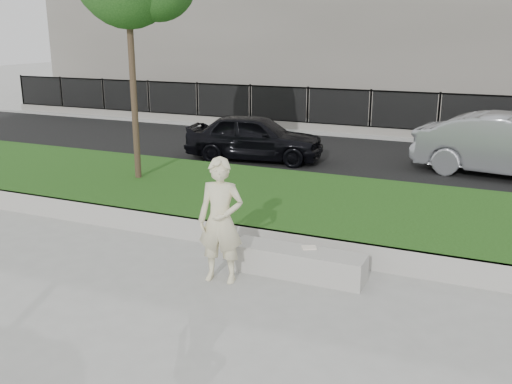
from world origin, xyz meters
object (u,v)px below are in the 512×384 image
at_px(man, 221,221).
at_px(car_dark, 255,137).
at_px(book, 309,248).
at_px(stone_bench, 298,263).

relative_size(man, car_dark, 0.48).
distance_m(man, book, 1.38).
bearing_deg(book, man, -175.16).
bearing_deg(book, car_dark, 91.73).
xyz_separation_m(stone_bench, man, (-0.96, -0.59, 0.70)).
bearing_deg(stone_bench, book, 41.86).
relative_size(stone_bench, car_dark, 0.53).
bearing_deg(stone_bench, car_dark, 118.74).
xyz_separation_m(stone_bench, car_dark, (-3.68, 6.72, 0.48)).
distance_m(stone_bench, book, 0.27).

